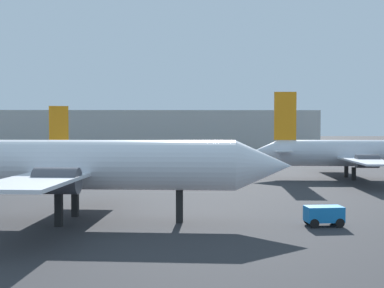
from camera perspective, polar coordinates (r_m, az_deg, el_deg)
airplane_on_taxiway at (r=35.56m, az=-12.58°, el=-2.30°), size 28.48×21.20×10.40m
airplane_distant at (r=65.63m, az=17.92°, el=-0.98°), size 26.84×26.51×10.70m
baggage_cart at (r=34.57m, az=14.56°, el=-7.66°), size 2.48×1.53×1.30m
terminal_building at (r=141.32m, az=-4.78°, el=1.54°), size 87.72×27.64×10.39m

